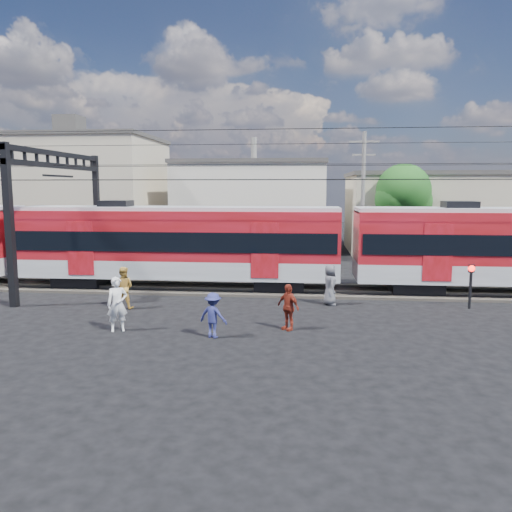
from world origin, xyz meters
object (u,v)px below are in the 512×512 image
Objects in this scene: commuter_train at (183,242)px; pedestrian_a at (117,304)px; pedestrian_c at (213,315)px; crossing_signal at (471,278)px.

commuter_train reaches higher than pedestrian_a.
pedestrian_c is at bearing -69.40° from commuter_train.
pedestrian_a is 3.59m from pedestrian_c.
pedestrian_a is 14.44m from crossing_signal.
commuter_train is 8.80m from pedestrian_c.
crossing_signal is (10.09, 5.15, 0.54)m from pedestrian_c.
pedestrian_a reaches higher than crossing_signal.
pedestrian_c is 11.35m from crossing_signal.
pedestrian_c is (3.04, -8.09, -1.62)m from commuter_train.
commuter_train reaches higher than crossing_signal.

